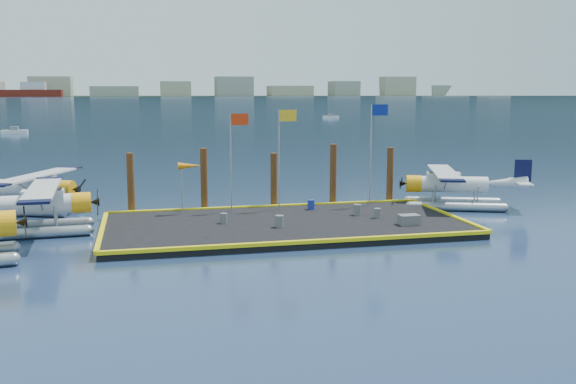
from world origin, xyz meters
The scene contains 22 objects.
ground centered at (0.00, 0.00, 0.00)m, with size 4000.00×4000.00×0.00m, color navy.
dock centered at (0.00, 0.00, 0.20)m, with size 20.00×10.00×0.40m, color black.
dock_bumpers centered at (0.00, 0.00, 0.49)m, with size 20.25×10.25×0.18m, color yellow, non-canonical shape.
far_backdrop centered at (239.91, 1737.52, 9.45)m, with size 3050.00×2050.00×810.00m.
seaplane_b centered at (-13.50, 1.69, 1.47)m, with size 8.62×9.49×3.38m.
seaplane_c centered at (-14.69, 8.29, 1.44)m, with size 8.61×9.07×3.30m.
seaplane_d centered at (12.10, 3.86, 1.44)m, with size 8.67×9.22×3.32m.
drum_0 centered at (-3.43, 0.38, 0.69)m, with size 0.41×0.41×0.57m, color #5A5A5F.
drum_2 centered at (5.53, -0.13, 0.69)m, with size 0.40×0.40×0.57m, color #5A5A5F.
drum_3 centered at (-0.60, -1.35, 0.73)m, with size 0.46×0.46×0.65m, color #5A5A5F.
drum_4 centered at (4.67, 0.94, 0.73)m, with size 0.46×0.46×0.65m, color #5A5A5F.
drum_5 centered at (2.46, 3.37, 0.70)m, with size 0.43×0.43×0.61m, color navy.
crate centered at (6.55, -2.30, 0.68)m, with size 1.11×0.74×0.56m, color #5A5A5F.
flagpole_red centered at (-2.29, 3.80, 4.40)m, with size 1.14×0.08×6.00m.
flagpole_yellow centered at (0.70, 3.80, 4.51)m, with size 1.14×0.08×6.20m.
flagpole_blue centered at (6.70, 3.80, 4.69)m, with size 1.14×0.08×6.50m.
windsock centered at (-5.03, 3.80, 3.23)m, with size 1.40×0.44×3.12m.
piling_0 centered at (-8.50, 5.40, 2.00)m, with size 0.44×0.44×4.00m, color #432713.
piling_1 centered at (-4.00, 5.40, 2.10)m, with size 0.44×0.44×4.20m, color #432713.
piling_2 centered at (0.50, 5.40, 1.90)m, with size 0.44×0.44×3.80m, color #432713.
piling_3 centered at (4.50, 5.40, 2.15)m, with size 0.44×0.44×4.30m, color #432713.
piling_4 centered at (8.50, 5.40, 2.00)m, with size 0.44×0.44×4.00m, color #432713.
Camera 1 is at (-7.86, -34.79, 7.76)m, focal length 40.00 mm.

